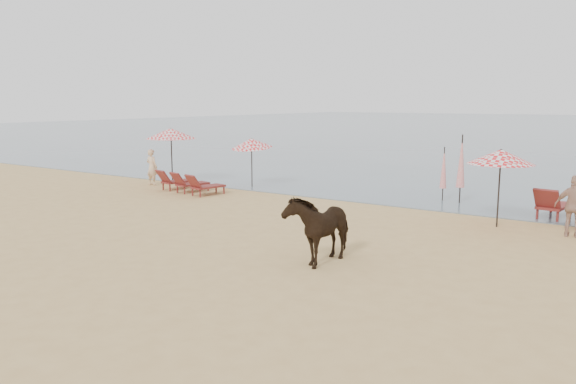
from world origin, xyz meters
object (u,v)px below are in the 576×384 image
at_px(lounger_cluster_left, 188,183).
at_px(umbrella_open_right, 501,157).
at_px(beachgoer_left, 152,167).
at_px(umbrella_closed_right, 461,162).
at_px(cow, 319,227).
at_px(umbrella_closed_left, 444,168).
at_px(umbrella_open_left_a, 171,133).
at_px(beachgoer_right_b, 574,206).
at_px(umbrella_open_left_b, 252,143).

relative_size(lounger_cluster_left, umbrella_open_right, 1.27).
relative_size(umbrella_open_right, beachgoer_left, 1.45).
height_order(umbrella_closed_right, cow, umbrella_closed_right).
height_order(umbrella_closed_left, beachgoer_left, umbrella_closed_left).
bearing_deg(umbrella_open_left_a, cow, -17.49).
bearing_deg(umbrella_open_right, umbrella_closed_right, 137.50).
distance_m(lounger_cluster_left, beachgoer_right_b, 13.64).
xyz_separation_m(umbrella_open_right, beachgoer_right_b, (1.97, -0.10, -1.20)).
relative_size(umbrella_closed_left, umbrella_closed_right, 0.81).
height_order(lounger_cluster_left, umbrella_open_right, umbrella_open_right).
relative_size(umbrella_open_right, umbrella_closed_left, 1.14).
bearing_deg(umbrella_open_left_a, umbrella_closed_left, 24.78).
height_order(umbrella_open_right, umbrella_closed_left, umbrella_open_right).
relative_size(umbrella_open_left_b, beachgoer_right_b, 1.29).
bearing_deg(lounger_cluster_left, umbrella_open_right, 13.13).
bearing_deg(umbrella_closed_right, umbrella_closed_left, 165.51).
xyz_separation_m(lounger_cluster_left, umbrella_closed_left, (8.99, 3.63, 0.81)).
bearing_deg(beachgoer_left, beachgoer_right_b, 177.99).
relative_size(umbrella_open_right, umbrella_closed_right, 0.92).
height_order(lounger_cluster_left, umbrella_open_left_a, umbrella_open_left_a).
bearing_deg(umbrella_closed_left, cow, -88.88).
bearing_deg(umbrella_open_right, umbrella_open_left_a, -169.49).
xyz_separation_m(cow, beachgoer_left, (-11.85, 6.00, -0.02)).
xyz_separation_m(umbrella_open_left_a, umbrella_open_left_b, (3.48, 1.14, -0.34)).
xyz_separation_m(umbrella_open_right, cow, (-2.49, -5.81, -1.24)).
bearing_deg(umbrella_open_left_b, umbrella_closed_right, -6.21).
relative_size(umbrella_open_left_a, umbrella_open_right, 1.09).
bearing_deg(beachgoer_right_b, beachgoer_left, -4.73).
distance_m(umbrella_open_right, umbrella_closed_right, 3.69).
height_order(umbrella_closed_left, beachgoer_right_b, umbrella_closed_left).
height_order(umbrella_open_right, beachgoer_left, umbrella_open_right).
xyz_separation_m(lounger_cluster_left, beachgoer_right_b, (13.63, 0.31, 0.43)).
relative_size(umbrella_closed_right, beachgoer_left, 1.57).
bearing_deg(lounger_cluster_left, cow, -19.37).
distance_m(umbrella_closed_right, cow, 8.90).
bearing_deg(beachgoer_left, cow, 152.18).
bearing_deg(beachgoer_left, umbrella_closed_left, -166.41).
relative_size(cow, beachgoer_left, 1.21).
height_order(umbrella_open_left_a, umbrella_closed_right, umbrella_open_left_a).
height_order(beachgoer_left, beachgoer_right_b, beachgoer_right_b).
distance_m(beachgoer_left, beachgoer_right_b, 16.31).
xyz_separation_m(beachgoer_left, beachgoer_right_b, (16.31, -0.29, 0.05)).
xyz_separation_m(umbrella_closed_left, cow, (0.18, -9.03, -0.42)).
bearing_deg(umbrella_open_right, cow, -98.97).
relative_size(umbrella_open_left_a, beachgoer_left, 1.58).
bearing_deg(umbrella_open_left_b, beachgoer_left, -167.97).
distance_m(umbrella_open_left_a, beachgoer_left, 1.66).
relative_size(umbrella_open_left_a, beachgoer_right_b, 1.47).
distance_m(umbrella_open_left_b, umbrella_closed_left, 7.83).
xyz_separation_m(umbrella_closed_right, beachgoer_left, (-12.34, -2.86, -0.72)).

